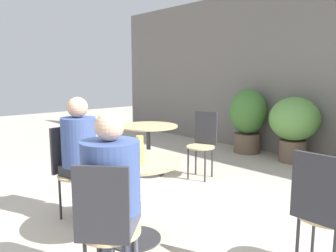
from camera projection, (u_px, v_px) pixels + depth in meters
name	position (u px, v px, depth m)	size (l,w,h in m)	color
ground_plane	(124.00, 233.00, 3.00)	(20.00, 20.00, 0.00)	#B2A899
storefront_wall	(316.00, 71.00, 5.39)	(10.00, 0.06, 3.00)	slate
cafe_table_near	(134.00, 180.00, 2.80)	(0.82, 0.82, 0.72)	#2D2D33
cafe_table_far	(148.00, 137.00, 4.72)	(0.85, 0.85, 0.72)	#2D2D33
bistro_chair_0	(71.00, 164.00, 3.28)	(0.41, 0.39, 0.92)	tan
bistro_chair_1	(106.00, 222.00, 1.97)	(0.44, 0.45, 0.92)	tan
bistro_chair_2	(320.00, 206.00, 2.23)	(0.39, 0.39, 0.92)	tan
bistro_chair_3	(203.00, 138.00, 4.59)	(0.41, 0.43, 0.92)	tan
seated_person_0	(80.00, 148.00, 3.17)	(0.37, 0.34, 1.23)	#2D2D33
seated_person_1	(112.00, 188.00, 2.10)	(0.47, 0.47, 1.21)	#42475B
beer_glass_0	(113.00, 150.00, 2.80)	(0.07, 0.07, 0.16)	silver
beer_glass_1	(141.00, 157.00, 2.60)	(0.06, 0.06, 0.14)	#DBC65B
beer_glass_2	(140.00, 145.00, 2.93)	(0.07, 0.07, 0.18)	#DBC65B
potted_plant_0	(248.00, 117.00, 6.03)	(0.68, 0.68, 1.18)	brown
potted_plant_1	(294.00, 123.00, 5.37)	(0.80, 0.80, 1.08)	brown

